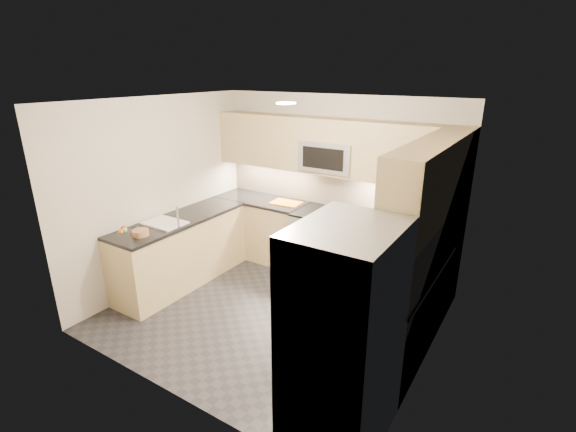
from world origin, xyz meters
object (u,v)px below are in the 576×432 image
object	(u,v)px
gas_range	(323,244)
utensil_bowl	(433,225)
refrigerator	(343,337)
fruit_basket	(140,233)
cutting_board	(286,203)
microwave	(330,156)

from	to	relation	value
gas_range	utensil_bowl	bearing A→B (deg)	2.05
refrigerator	fruit_basket	xyz separation A→B (m)	(-2.88, 0.47, 0.08)
gas_range	refrigerator	distance (m)	2.86
utensil_bowl	cutting_board	bearing A→B (deg)	-179.65
utensil_bowl	refrigerator	bearing A→B (deg)	-90.34
cutting_board	fruit_basket	xyz separation A→B (m)	(-0.78, -1.99, 0.03)
gas_range	cutting_board	bearing A→B (deg)	176.51
gas_range	cutting_board	xyz separation A→B (m)	(-0.65, 0.04, 0.49)
fruit_basket	gas_range	bearing A→B (deg)	53.91
refrigerator	utensil_bowl	xyz separation A→B (m)	(0.01, 2.48, 0.12)
gas_range	refrigerator	world-z (taller)	refrigerator
cutting_board	fruit_basket	distance (m)	2.14
gas_range	utensil_bowl	size ratio (longest dim) A/B	3.25
gas_range	utensil_bowl	xyz separation A→B (m)	(1.46, 0.05, 0.56)
fruit_basket	microwave	bearing A→B (deg)	55.58
refrigerator	cutting_board	xyz separation A→B (m)	(-2.10, 2.46, 0.05)
microwave	fruit_basket	bearing A→B (deg)	-124.42
microwave	cutting_board	xyz separation A→B (m)	(-0.65, -0.09, -0.75)
microwave	cutting_board	world-z (taller)	microwave
microwave	refrigerator	size ratio (longest dim) A/B	0.42
microwave	utensil_bowl	size ratio (longest dim) A/B	2.72
utensil_bowl	cutting_board	xyz separation A→B (m)	(-2.11, -0.01, -0.07)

